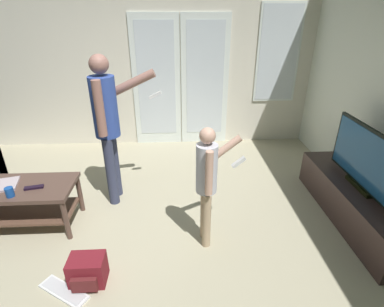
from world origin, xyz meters
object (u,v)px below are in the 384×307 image
object	(u,v)px
tv_stand	(354,204)
cup_near_edge	(10,192)
person_child	(208,178)
backpack	(88,271)
tv_remote_black	(34,187)
coffee_table	(21,197)
flat_screen_tv	(367,160)
person_adult	(108,119)
laptop_closed	(0,185)
loose_keyboard	(64,291)

from	to	relation	value
tv_stand	cup_near_edge	world-z (taller)	cup_near_edge
person_child	tv_stand	bearing A→B (deg)	8.74
backpack	tv_remote_black	xyz separation A→B (m)	(-0.64, 0.71, 0.36)
coffee_table	flat_screen_tv	bearing A→B (deg)	-1.36
tv_stand	person_adult	world-z (taller)	person_adult
cup_near_edge	person_child	bearing A→B (deg)	-4.88
tv_stand	laptop_closed	xyz separation A→B (m)	(-3.53, 0.09, 0.28)
tv_stand	flat_screen_tv	world-z (taller)	flat_screen_tv
person_child	backpack	bearing A→B (deg)	-156.49
coffee_table	person_child	bearing A→B (deg)	-10.18
person_adult	loose_keyboard	size ratio (longest dim) A/B	3.68
person_child	flat_screen_tv	bearing A→B (deg)	8.89
coffee_table	person_adult	size ratio (longest dim) A/B	0.64
tv_stand	backpack	xyz separation A→B (m)	(-2.56, -0.67, -0.07)
backpack	flat_screen_tv	bearing A→B (deg)	14.84
laptop_closed	cup_near_edge	distance (m)	0.26
person_child	laptop_closed	bearing A→B (deg)	170.39
person_child	laptop_closed	world-z (taller)	person_child
person_child	loose_keyboard	world-z (taller)	person_child
laptop_closed	coffee_table	bearing A→B (deg)	-17.69
person_adult	loose_keyboard	bearing A→B (deg)	-98.80
person_child	tv_remote_black	xyz separation A→B (m)	(-1.63, 0.28, -0.22)
coffee_table	cup_near_edge	world-z (taller)	cup_near_edge
tv_stand	loose_keyboard	xyz separation A→B (m)	(-2.74, -0.77, -0.18)
person_adult	backpack	bearing A→B (deg)	-91.15
flat_screen_tv	loose_keyboard	bearing A→B (deg)	-164.27
tv_stand	loose_keyboard	world-z (taller)	tv_stand
cup_near_edge	tv_remote_black	xyz separation A→B (m)	(0.16, 0.13, -0.03)
backpack	laptop_closed	world-z (taller)	laptop_closed
flat_screen_tv	person_adult	world-z (taller)	person_adult
laptop_closed	cup_near_edge	xyz separation A→B (m)	(0.18, -0.18, 0.04)
tv_remote_black	coffee_table	bearing A→B (deg)	152.69
tv_stand	loose_keyboard	bearing A→B (deg)	-164.36
person_adult	tv_stand	bearing A→B (deg)	-11.73
tv_stand	person_adult	size ratio (longest dim) A/B	1.04
laptop_closed	tv_remote_black	bearing A→B (deg)	-23.75
coffee_table	tv_stand	bearing A→B (deg)	-1.42
tv_stand	laptop_closed	bearing A→B (deg)	178.49
loose_keyboard	tv_stand	bearing A→B (deg)	15.64
backpack	loose_keyboard	bearing A→B (deg)	-152.35
flat_screen_tv	cup_near_edge	size ratio (longest dim) A/B	12.11
coffee_table	tv_remote_black	distance (m)	0.23
backpack	cup_near_edge	xyz separation A→B (m)	(-0.79, 0.59, 0.39)
backpack	cup_near_edge	bearing A→B (deg)	143.47
flat_screen_tv	cup_near_edge	xyz separation A→B (m)	(-3.35, -0.09, -0.19)
cup_near_edge	loose_keyboard	bearing A→B (deg)	-47.80
person_child	loose_keyboard	xyz separation A→B (m)	(-1.17, -0.53, -0.68)
person_child	tv_remote_black	bearing A→B (deg)	170.33
loose_keyboard	laptop_closed	size ratio (longest dim) A/B	1.47
person_child	cup_near_edge	world-z (taller)	person_child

